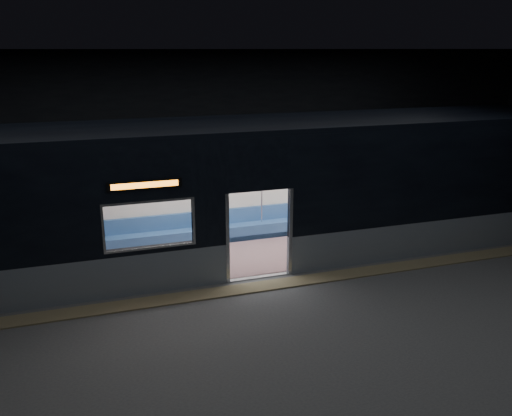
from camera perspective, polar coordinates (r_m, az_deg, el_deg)
station_floor at (r=11.54m, az=2.03°, el=-9.34°), size 24.00×14.00×0.01m
station_envelope at (r=10.48m, az=2.23°, el=9.03°), size 24.00×14.00×5.00m
tactile_strip at (r=12.00m, az=1.10°, el=-8.18°), size 22.80×0.50×0.03m
metro_car at (r=13.19m, az=-1.76°, el=2.54°), size 18.00×3.04×3.35m
passenger at (r=15.76m, az=10.17°, el=0.64°), size 0.40×0.68×1.36m
handbag at (r=15.60m, az=10.54°, el=0.02°), size 0.30×0.27×0.14m
transit_map at (r=15.91m, az=10.13°, el=3.26°), size 0.94×0.03×0.61m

